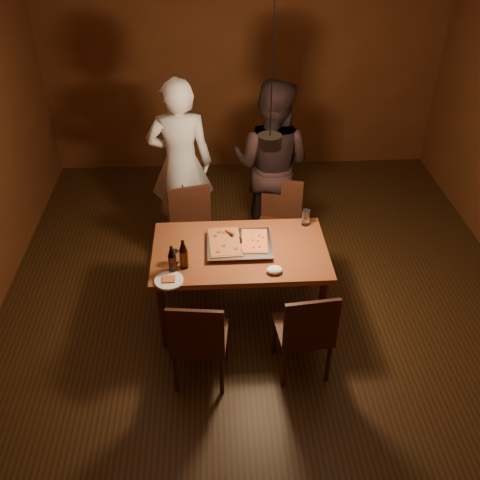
{
  "coord_description": "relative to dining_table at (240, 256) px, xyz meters",
  "views": [
    {
      "loc": [
        -0.43,
        -3.67,
        3.49
      ],
      "look_at": [
        -0.22,
        -0.0,
        0.85
      ],
      "focal_mm": 40.0,
      "sensor_mm": 36.0,
      "label": 1
    }
  ],
  "objects": [
    {
      "name": "room_shell",
      "position": [
        0.22,
        0.0,
        0.72
      ],
      "size": [
        6.0,
        6.0,
        6.0
      ],
      "color": "#3B2410",
      "rests_on": "ground"
    },
    {
      "name": "chair_far_left",
      "position": [
        -0.43,
        0.73,
        -0.14
      ],
      "size": [
        0.51,
        0.51,
        0.49
      ],
      "rotation": [
        0.0,
        0.0,
        3.37
      ],
      "color": "#38190F",
      "rests_on": "floor"
    },
    {
      "name": "pendant_lamp",
      "position": [
        0.22,
        0.0,
        1.08
      ],
      "size": [
        0.18,
        0.18,
        1.1
      ],
      "color": "black",
      "rests_on": "ceiling"
    },
    {
      "name": "water_glass_right",
      "position": [
        0.62,
        0.35,
        0.15
      ],
      "size": [
        0.07,
        0.07,
        0.15
      ],
      "primitive_type": "cylinder",
      "color": "silver",
      "rests_on": "dining_table"
    },
    {
      "name": "diner_dark",
      "position": [
        0.39,
        1.26,
        0.22
      ],
      "size": [
        1.08,
        0.98,
        1.8
      ],
      "primitive_type": "imported",
      "rotation": [
        0.0,
        0.0,
        2.71
      ],
      "color": "black",
      "rests_on": "floor"
    },
    {
      "name": "plate_slice",
      "position": [
        -0.59,
        -0.39,
        0.08
      ],
      "size": [
        0.23,
        0.23,
        0.03
      ],
      "color": "white",
      "rests_on": "dining_table"
    },
    {
      "name": "pizza_cheese",
      "position": [
        0.13,
        0.04,
        0.13
      ],
      "size": [
        0.25,
        0.37,
        0.02
      ],
      "primitive_type": "cube",
      "rotation": [
        0.0,
        0.0,
        -0.06
      ],
      "color": "gold",
      "rests_on": "pizza_tray"
    },
    {
      "name": "pizza_meat",
      "position": [
        -0.13,
        0.04,
        0.13
      ],
      "size": [
        0.29,
        0.44,
        0.02
      ],
      "primitive_type": "cube",
      "rotation": [
        0.0,
        0.0,
        0.05
      ],
      "color": "maroon",
      "rests_on": "pizza_tray"
    },
    {
      "name": "spatula",
      "position": [
        -0.02,
        0.04,
        0.14
      ],
      "size": [
        0.21,
        0.25,
        0.04
      ],
      "primitive_type": null,
      "rotation": [
        0.0,
        0.0,
        0.59
      ],
      "color": "silver",
      "rests_on": "pizza_tray"
    },
    {
      "name": "napkin",
      "position": [
        0.26,
        -0.33,
        0.1
      ],
      "size": [
        0.13,
        0.1,
        0.06
      ],
      "primitive_type": "ellipsoid",
      "color": "white",
      "rests_on": "dining_table"
    },
    {
      "name": "pizza_tray",
      "position": [
        -0.0,
        0.03,
        0.1
      ],
      "size": [
        0.58,
        0.49,
        0.05
      ],
      "primitive_type": "cube",
      "rotation": [
        0.0,
        0.0,
        -0.08
      ],
      "color": "silver",
      "rests_on": "dining_table"
    },
    {
      "name": "chair_near_left",
      "position": [
        -0.36,
        -0.79,
        -0.14
      ],
      "size": [
        0.47,
        0.47,
        0.49
      ],
      "rotation": [
        0.0,
        0.0,
        -0.12
      ],
      "color": "#38190F",
      "rests_on": "floor"
    },
    {
      "name": "dining_table",
      "position": [
        0.0,
        0.0,
        0.0
      ],
      "size": [
        1.5,
        0.9,
        0.75
      ],
      "color": "brown",
      "rests_on": "floor"
    },
    {
      "name": "diner_white",
      "position": [
        -0.54,
        1.3,
        0.23
      ],
      "size": [
        0.68,
        0.45,
        1.82
      ],
      "primitive_type": "imported",
      "rotation": [
        0.0,
        0.0,
        3.17
      ],
      "color": "silver",
      "rests_on": "floor"
    },
    {
      "name": "beer_bottle_a",
      "position": [
        -0.56,
        -0.27,
        0.2
      ],
      "size": [
        0.07,
        0.07,
        0.25
      ],
      "color": "black",
      "rests_on": "dining_table"
    },
    {
      "name": "water_glass_left",
      "position": [
        -0.55,
        -0.15,
        0.13
      ],
      "size": [
        0.07,
        0.07,
        0.12
      ],
      "primitive_type": "cylinder",
      "color": "silver",
      "rests_on": "dining_table"
    },
    {
      "name": "chair_far_right",
      "position": [
        0.44,
        0.83,
        -0.14
      ],
      "size": [
        0.53,
        0.53,
        0.49
      ],
      "rotation": [
        0.0,
        0.0,
        2.83
      ],
      "color": "#38190F",
      "rests_on": "floor"
    },
    {
      "name": "chair_near_right",
      "position": [
        0.47,
        -0.75,
        -0.14
      ],
      "size": [
        0.46,
        0.46,
        0.49
      ],
      "rotation": [
        0.0,
        0.0,
        0.1
      ],
      "color": "#38190F",
      "rests_on": "floor"
    },
    {
      "name": "beer_bottle_b",
      "position": [
        -0.47,
        -0.22,
        0.21
      ],
      "size": [
        0.07,
        0.07,
        0.27
      ],
      "color": "black",
      "rests_on": "dining_table"
    }
  ]
}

